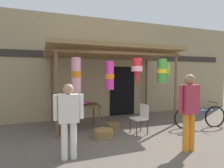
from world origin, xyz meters
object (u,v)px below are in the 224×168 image
Objects in this scene: wicker_basket_spare at (104,134)px; parked_bicycle at (200,117)px; display_table at (78,108)px; wicker_basket_by_table at (113,126)px; vendor_in_orange at (189,106)px; folding_chair at (141,116)px; shopper_by_bananas at (69,115)px; flower_heap_on_table at (78,103)px.

parked_bicycle is (3.17, -0.19, 0.24)m from wicker_basket_spare.
display_table is 1.23m from wicker_basket_by_table.
parked_bicycle reaches higher than wicker_basket_by_table.
vendor_in_orange reaches higher than display_table.
wicker_basket_by_table is (-0.59, 0.69, -0.41)m from folding_chair.
display_table is at bearing 128.71° from vendor_in_orange.
parked_bicycle is 1.00× the size of vendor_in_orange.
shopper_by_bananas reaches higher than parked_bicycle.
display_table is 1.75× the size of flower_heap_on_table.
wicker_basket_spare reaches higher than wicker_basket_by_table.
vendor_in_orange is 2.61m from shopper_by_bananas.
folding_chair reaches higher than wicker_basket_by_table.
folding_chair is 0.49× the size of vendor_in_orange.
parked_bicycle reaches higher than flower_heap_on_table.
flower_heap_on_table reaches higher than wicker_basket_by_table.
folding_chair is at bearing 23.08° from shopper_by_bananas.
display_table is 1.50× the size of folding_chair.
display_table reaches higher than wicker_basket_spare.
wicker_basket_spare is at bearing -129.18° from wicker_basket_by_table.
wicker_basket_spare is (0.50, -0.96, -0.58)m from display_table.
parked_bicycle is (3.67, -1.20, -0.48)m from flower_heap_on_table.
flower_heap_on_table is 1.96m from folding_chair.
shopper_by_bananas reaches higher than display_table.
display_table is 1.23m from wicker_basket_spare.
wicker_basket_by_table is at bearing -18.75° from flower_heap_on_table.
flower_heap_on_table is 0.47× the size of shopper_by_bananas.
wicker_basket_spare is 2.31m from vendor_in_orange.
display_table is 3.86m from parked_bicycle.
parked_bicycle is at bearing -4.31° from folding_chair.
vendor_in_orange is (1.49, -1.52, 0.91)m from wicker_basket_spare.
flower_heap_on_table is at bearing 95.55° from display_table.
wicker_basket_spare is at bearing 42.38° from shopper_by_bananas.
wicker_basket_spare is 0.30× the size of parked_bicycle.
wicker_basket_by_table is at bearing 50.82° from wicker_basket_spare.
shopper_by_bananas reaches higher than wicker_basket_by_table.
shopper_by_bananas is (-2.55, 0.55, -0.12)m from vendor_in_orange.
vendor_in_orange reaches higher than folding_chair.
parked_bicycle is at bearing 38.15° from vendor_in_orange.
vendor_in_orange reaches higher than parked_bicycle.
display_table reaches higher than wicker_basket_by_table.
flower_heap_on_table is 0.42× the size of vendor_in_orange.
flower_heap_on_table is at bearing 161.25° from wicker_basket_by_table.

